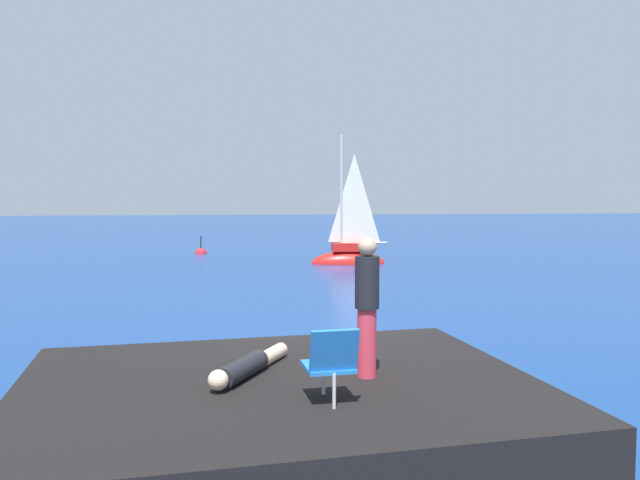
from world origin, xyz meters
The scene contains 9 objects.
ground_plane centered at (0.00, 0.00, 0.00)m, with size 160.00×160.00×0.00m, color navy.
shore_ledge centered at (-0.78, -4.00, 0.42)m, with size 5.79×4.45×0.85m, color black.
boulder_seaward centered at (0.37, -1.95, 0.00)m, with size 1.42×1.13×0.78m, color black.
boulder_inland centered at (1.75, -1.81, 0.00)m, with size 0.91×0.73×0.50m, color black.
sailboat_near centered at (3.30, 15.55, 0.32)m, with size 3.25×1.25×5.96m.
person_sunbather centered at (-1.13, -3.79, 0.96)m, with size 0.95×1.62×0.25m.
person_standing centered at (0.24, -3.99, 1.71)m, with size 0.28×0.28×1.62m.
beach_chair centered at (-0.31, -4.89, 1.29)m, with size 0.54×0.64×0.80m.
marker_buoy centered at (-3.20, 20.99, 0.01)m, with size 0.56×0.56×1.13m.
Camera 1 is at (-1.18, -11.15, 2.96)m, focal length 36.05 mm.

